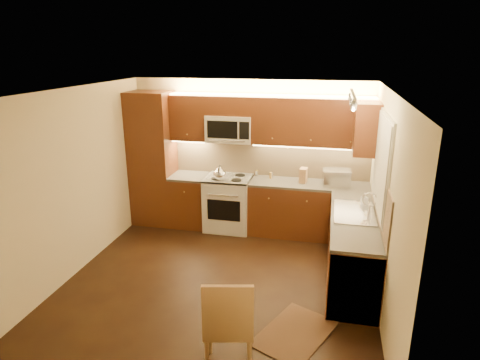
% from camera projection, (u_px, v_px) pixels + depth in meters
% --- Properties ---
extents(floor, '(4.00, 4.00, 0.01)m').
position_uv_depth(floor, '(220.00, 280.00, 5.59)').
color(floor, black).
rests_on(floor, ground).
extents(ceiling, '(4.00, 4.00, 0.01)m').
position_uv_depth(ceiling, '(217.00, 91.00, 4.83)').
color(ceiling, beige).
rests_on(ceiling, ground).
extents(wall_back, '(4.00, 0.01, 2.50)m').
position_uv_depth(wall_back, '(250.00, 154.00, 7.07)').
color(wall_back, beige).
rests_on(wall_back, ground).
extents(wall_front, '(4.00, 0.01, 2.50)m').
position_uv_depth(wall_front, '(153.00, 272.00, 3.35)').
color(wall_front, beige).
rests_on(wall_front, ground).
extents(wall_left, '(0.01, 4.00, 2.50)m').
position_uv_depth(wall_left, '(77.00, 182.00, 5.62)').
color(wall_left, beige).
rests_on(wall_left, ground).
extents(wall_right, '(0.01, 4.00, 2.50)m').
position_uv_depth(wall_right, '(385.00, 205.00, 4.79)').
color(wall_right, beige).
rests_on(wall_right, ground).
extents(pantry, '(0.70, 0.60, 2.30)m').
position_uv_depth(pantry, '(153.00, 159.00, 7.16)').
color(pantry, '#4D2310').
rests_on(pantry, floor).
extents(base_cab_back_left, '(0.62, 0.60, 0.86)m').
position_uv_depth(base_cab_back_left, '(191.00, 201.00, 7.24)').
color(base_cab_back_left, '#4D2310').
rests_on(base_cab_back_left, floor).
extents(counter_back_left, '(0.62, 0.60, 0.04)m').
position_uv_depth(counter_back_left, '(190.00, 176.00, 7.11)').
color(counter_back_left, '#33312F').
rests_on(counter_back_left, base_cab_back_left).
extents(base_cab_back_right, '(1.92, 0.60, 0.86)m').
position_uv_depth(base_cab_back_right, '(308.00, 210.00, 6.82)').
color(base_cab_back_right, '#4D2310').
rests_on(base_cab_back_right, floor).
extents(counter_back_right, '(1.92, 0.60, 0.04)m').
position_uv_depth(counter_back_right, '(309.00, 184.00, 6.69)').
color(counter_back_right, '#33312F').
rests_on(counter_back_right, base_cab_back_right).
extents(base_cab_right, '(0.60, 2.00, 0.86)m').
position_uv_depth(base_cab_right, '(352.00, 250.00, 5.48)').
color(base_cab_right, '#4D2310').
rests_on(base_cab_right, floor).
extents(counter_right, '(0.60, 2.00, 0.04)m').
position_uv_depth(counter_right, '(355.00, 219.00, 5.34)').
color(counter_right, '#33312F').
rests_on(counter_right, base_cab_right).
extents(dishwasher, '(0.58, 0.60, 0.84)m').
position_uv_depth(dishwasher, '(354.00, 277.00, 4.82)').
color(dishwasher, silver).
rests_on(dishwasher, floor).
extents(backsplash_back, '(3.30, 0.02, 0.60)m').
position_uv_depth(backsplash_back, '(270.00, 158.00, 7.00)').
color(backsplash_back, tan).
rests_on(backsplash_back, wall_back).
extents(backsplash_right, '(0.02, 2.00, 0.60)m').
position_uv_depth(backsplash_right, '(381.00, 197.00, 5.18)').
color(backsplash_right, tan).
rests_on(backsplash_right, wall_right).
extents(upper_cab_back_left, '(0.62, 0.35, 0.75)m').
position_uv_depth(upper_cab_back_left, '(190.00, 117.00, 6.92)').
color(upper_cab_back_left, '#4D2310').
rests_on(upper_cab_back_left, wall_back).
extents(upper_cab_back_right, '(1.92, 0.35, 0.75)m').
position_uv_depth(upper_cab_back_right, '(313.00, 122.00, 6.50)').
color(upper_cab_back_right, '#4D2310').
rests_on(upper_cab_back_right, wall_back).
extents(upper_cab_bridge, '(0.76, 0.35, 0.31)m').
position_uv_depth(upper_cab_bridge, '(230.00, 105.00, 6.71)').
color(upper_cab_bridge, '#4D2310').
rests_on(upper_cab_bridge, wall_back).
extents(upper_cab_right_corner, '(0.35, 0.50, 0.75)m').
position_uv_depth(upper_cab_right_corner, '(367.00, 129.00, 5.94)').
color(upper_cab_right_corner, '#4D2310').
rests_on(upper_cab_right_corner, wall_right).
extents(stove, '(0.76, 0.65, 0.92)m').
position_uv_depth(stove, '(229.00, 203.00, 7.07)').
color(stove, silver).
rests_on(stove, floor).
extents(microwave, '(0.76, 0.38, 0.44)m').
position_uv_depth(microwave, '(230.00, 128.00, 6.81)').
color(microwave, silver).
rests_on(microwave, wall_back).
extents(window_frame, '(0.03, 1.44, 1.24)m').
position_uv_depth(window_frame, '(382.00, 163.00, 5.20)').
color(window_frame, silver).
rests_on(window_frame, wall_right).
extents(window_blinds, '(0.02, 1.36, 1.16)m').
position_uv_depth(window_blinds, '(381.00, 163.00, 5.21)').
color(window_blinds, silver).
rests_on(window_blinds, wall_right).
extents(sink, '(0.52, 0.86, 0.15)m').
position_uv_depth(sink, '(355.00, 208.00, 5.45)').
color(sink, silver).
rests_on(sink, counter_right).
extents(faucet, '(0.20, 0.04, 0.30)m').
position_uv_depth(faucet, '(370.00, 203.00, 5.39)').
color(faucet, silver).
rests_on(faucet, counter_right).
extents(track_light_bar, '(0.04, 1.20, 0.03)m').
position_uv_depth(track_light_bar, '(353.00, 94.00, 4.89)').
color(track_light_bar, silver).
rests_on(track_light_bar, ceiling).
extents(kettle, '(0.22, 0.22, 0.25)m').
position_uv_depth(kettle, '(220.00, 173.00, 6.75)').
color(kettle, silver).
rests_on(kettle, stove).
extents(toaster_oven, '(0.44, 0.35, 0.25)m').
position_uv_depth(toaster_oven, '(336.00, 177.00, 6.56)').
color(toaster_oven, silver).
rests_on(toaster_oven, counter_back_right).
extents(knife_block, '(0.13, 0.18, 0.24)m').
position_uv_depth(knife_block, '(303.00, 175.00, 6.69)').
color(knife_block, olive).
rests_on(knife_block, counter_back_right).
extents(spice_jar_a, '(0.05, 0.05, 0.10)m').
position_uv_depth(spice_jar_a, '(272.00, 174.00, 6.98)').
color(spice_jar_a, silver).
rests_on(spice_jar_a, counter_back_right).
extents(spice_jar_b, '(0.04, 0.04, 0.10)m').
position_uv_depth(spice_jar_b, '(257.00, 173.00, 7.06)').
color(spice_jar_b, olive).
rests_on(spice_jar_b, counter_back_right).
extents(spice_jar_c, '(0.05, 0.05, 0.09)m').
position_uv_depth(spice_jar_c, '(257.00, 174.00, 7.04)').
color(spice_jar_c, silver).
rests_on(spice_jar_c, counter_back_right).
extents(spice_jar_d, '(0.06, 0.06, 0.11)m').
position_uv_depth(spice_jar_d, '(271.00, 175.00, 6.91)').
color(spice_jar_d, olive).
rests_on(spice_jar_d, counter_back_right).
extents(soap_bottle, '(0.10, 0.10, 0.18)m').
position_uv_depth(soap_bottle, '(365.00, 199.00, 5.71)').
color(soap_bottle, silver).
rests_on(soap_bottle, counter_right).
extents(rug, '(0.96, 1.11, 0.01)m').
position_uv_depth(rug, '(295.00, 333.00, 4.52)').
color(rug, black).
rests_on(rug, floor).
extents(dining_chair, '(0.54, 0.54, 1.03)m').
position_uv_depth(dining_chair, '(229.00, 322.00, 3.90)').
color(dining_chair, olive).
rests_on(dining_chair, floor).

